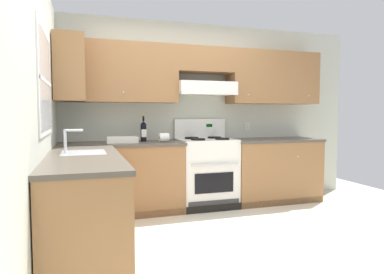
{
  "coord_description": "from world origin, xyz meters",
  "views": [
    {
      "loc": [
        -1.25,
        -3.14,
        1.27
      ],
      "look_at": [
        -0.02,
        0.7,
        1.0
      ],
      "focal_mm": 32.15,
      "sensor_mm": 36.0,
      "label": 1
    }
  ],
  "objects_px": {
    "stove": "(206,172)",
    "wine_bottle": "(144,131)",
    "bowl": "(122,141)",
    "paper_towel_roll": "(164,138)"
  },
  "relations": [
    {
      "from": "wine_bottle",
      "to": "bowl",
      "type": "bearing_deg",
      "value": -157.04
    },
    {
      "from": "wine_bottle",
      "to": "bowl",
      "type": "distance_m",
      "value": 0.34
    },
    {
      "from": "stove",
      "to": "bowl",
      "type": "relative_size",
      "value": 3.12
    },
    {
      "from": "bowl",
      "to": "stove",
      "type": "bearing_deg",
      "value": 2.06
    },
    {
      "from": "bowl",
      "to": "paper_towel_roll",
      "type": "xyz_separation_m",
      "value": [
        0.53,
        -0.04,
        0.03
      ]
    },
    {
      "from": "wine_bottle",
      "to": "bowl",
      "type": "height_order",
      "value": "wine_bottle"
    },
    {
      "from": "stove",
      "to": "wine_bottle",
      "type": "xyz_separation_m",
      "value": [
        -0.85,
        0.08,
        0.57
      ]
    },
    {
      "from": "wine_bottle",
      "to": "paper_towel_roll",
      "type": "relative_size",
      "value": 2.86
    },
    {
      "from": "bowl",
      "to": "paper_towel_roll",
      "type": "height_order",
      "value": "paper_towel_roll"
    },
    {
      "from": "stove",
      "to": "wine_bottle",
      "type": "height_order",
      "value": "wine_bottle"
    }
  ]
}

